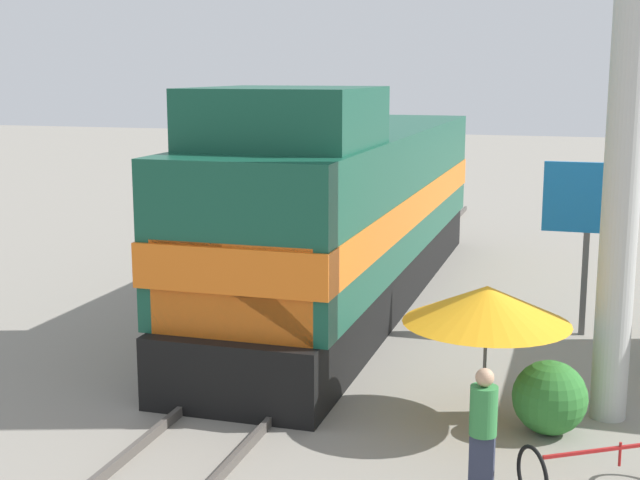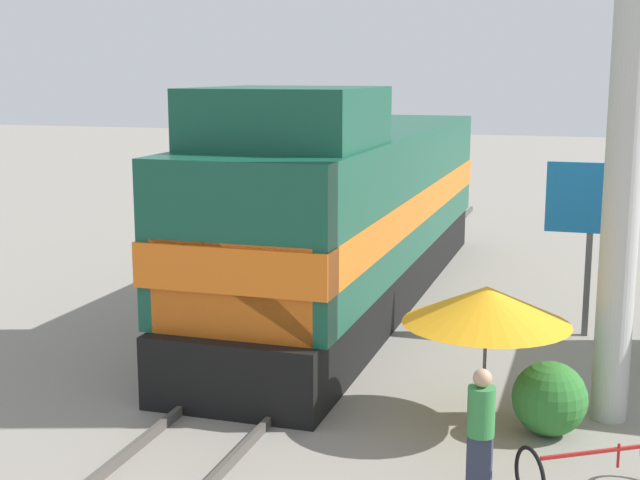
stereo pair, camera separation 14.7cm
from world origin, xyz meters
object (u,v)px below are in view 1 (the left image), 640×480
Objects in this scene: locomotive at (347,212)px; billboard_sign at (588,210)px; utility_pole at (633,14)px; vendor_umbrella at (487,304)px; person_bystander at (483,427)px; bicycle at (597,466)px.

billboard_sign is (5.07, -0.87, 0.41)m from locomotive.
utility_pole is 4.81× the size of vendor_umbrella.
vendor_umbrella reaches higher than person_bystander.
person_bystander is 1.51m from bicycle.
utility_pole reaches higher than locomotive.
vendor_umbrella is 5.36m from billboard_sign.
locomotive is at bearing 121.73° from vendor_umbrella.
vendor_umbrella is at bearing 7.85° from bicycle.
person_bystander is at bearing 73.83° from bicycle.
person_bystander is (3.95, -8.30, -1.22)m from locomotive.
utility_pole is 7.23× the size of person_bystander.
locomotive reaches higher than person_bystander.
billboard_sign reaches higher than person_bystander.
utility_pole is at bearing -43.56° from locomotive.
vendor_umbrella is 2.88m from bicycle.
vendor_umbrella reaches higher than bicycle.
utility_pole is 6.09× the size of bicycle.
locomotive is 4.37× the size of billboard_sign.
bicycle is at bearing -87.95° from billboard_sign.
bicycle is at bearing 16.09° from person_bystander.
bicycle is (1.60, -1.91, -1.44)m from vendor_umbrella.
bicycle is at bearing -93.73° from utility_pole.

